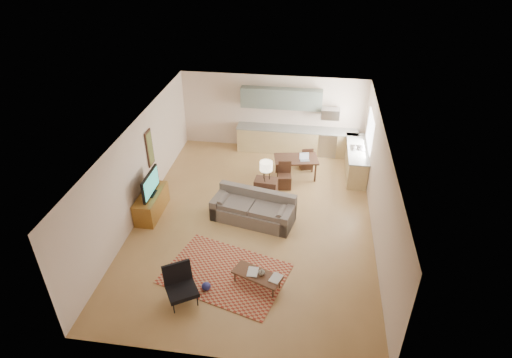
% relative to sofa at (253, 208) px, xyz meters
% --- Properties ---
extents(room, '(9.00, 9.00, 9.00)m').
position_rel_sofa_xyz_m(room, '(0.03, 0.05, 0.94)').
color(room, '#A37845').
rests_on(room, ground).
extents(kitchen_counter_back, '(4.26, 0.64, 0.92)m').
position_rel_sofa_xyz_m(kitchen_counter_back, '(0.93, 4.23, 0.05)').
color(kitchen_counter_back, tan).
rests_on(kitchen_counter_back, ground).
extents(kitchen_counter_right, '(0.64, 2.26, 0.92)m').
position_rel_sofa_xyz_m(kitchen_counter_right, '(2.96, 3.05, 0.05)').
color(kitchen_counter_right, tan).
rests_on(kitchen_counter_right, ground).
extents(kitchen_range, '(0.62, 0.62, 0.90)m').
position_rel_sofa_xyz_m(kitchen_range, '(2.03, 4.23, 0.04)').
color(kitchen_range, '#A5A8AD').
rests_on(kitchen_range, ground).
extents(kitchen_microwave, '(0.62, 0.40, 0.35)m').
position_rel_sofa_xyz_m(kitchen_microwave, '(2.03, 4.25, 1.14)').
color(kitchen_microwave, '#A5A8AD').
rests_on(kitchen_microwave, room).
extents(upper_cabinets, '(2.80, 0.34, 0.70)m').
position_rel_sofa_xyz_m(upper_cabinets, '(0.33, 4.38, 1.54)').
color(upper_cabinets, slate).
rests_on(upper_cabinets, room).
extents(window_right, '(0.02, 1.40, 1.05)m').
position_rel_sofa_xyz_m(window_right, '(3.26, 3.05, 1.14)').
color(window_right, white).
rests_on(window_right, room).
extents(wall_art_left, '(0.06, 0.42, 1.10)m').
position_rel_sofa_xyz_m(wall_art_left, '(-3.18, 0.95, 1.14)').
color(wall_art_left, olive).
rests_on(wall_art_left, room).
extents(triptych, '(1.70, 0.04, 0.50)m').
position_rel_sofa_xyz_m(triptych, '(-0.07, 4.52, 1.34)').
color(triptych, beige).
rests_on(triptych, room).
extents(rug, '(3.22, 2.64, 0.02)m').
position_rel_sofa_xyz_m(rug, '(-0.34, -2.20, -0.40)').
color(rug, maroon).
rests_on(rug, floor).
extents(sofa, '(2.53, 1.51, 0.82)m').
position_rel_sofa_xyz_m(sofa, '(0.00, 0.00, 0.00)').
color(sofa, '#645951').
rests_on(sofa, floor).
extents(coffee_table, '(1.24, 0.85, 0.35)m').
position_rel_sofa_xyz_m(coffee_table, '(0.46, -2.45, -0.24)').
color(coffee_table, '#472918').
rests_on(coffee_table, floor).
extents(book_a, '(0.25, 0.33, 0.03)m').
position_rel_sofa_xyz_m(book_a, '(0.23, -2.41, -0.05)').
color(book_a, maroon).
rests_on(book_a, coffee_table).
extents(book_b, '(0.45, 0.48, 0.02)m').
position_rel_sofa_xyz_m(book_b, '(0.79, -2.48, -0.06)').
color(book_b, navy).
rests_on(book_b, coffee_table).
extents(vase, '(0.19, 0.19, 0.17)m').
position_rel_sofa_xyz_m(vase, '(0.56, -2.44, 0.01)').
color(vase, black).
rests_on(vase, coffee_table).
extents(armchair, '(1.02, 1.02, 0.85)m').
position_rel_sofa_xyz_m(armchair, '(-1.11, -3.15, 0.01)').
color(armchair, black).
rests_on(armchair, floor).
extents(tv_credenza, '(0.56, 1.45, 0.67)m').
position_rel_sofa_xyz_m(tv_credenza, '(-2.92, -0.10, -0.08)').
color(tv_credenza, brown).
rests_on(tv_credenza, floor).
extents(tv, '(0.11, 1.12, 0.67)m').
position_rel_sofa_xyz_m(tv, '(-2.86, -0.10, 0.59)').
color(tv, black).
rests_on(tv, tv_credenza).
extents(console_table, '(0.68, 0.48, 0.76)m').
position_rel_sofa_xyz_m(console_table, '(0.24, 0.97, -0.03)').
color(console_table, '#361F16').
rests_on(console_table, floor).
extents(table_lamp, '(0.42, 0.42, 0.61)m').
position_rel_sofa_xyz_m(table_lamp, '(0.24, 0.97, 0.66)').
color(table_lamp, beige).
rests_on(table_lamp, console_table).
extents(dining_table, '(1.50, 1.02, 0.70)m').
position_rel_sofa_xyz_m(dining_table, '(1.02, 2.48, -0.06)').
color(dining_table, '#361F16').
rests_on(dining_table, floor).
extents(dining_chair_near, '(0.46, 0.47, 0.84)m').
position_rel_sofa_xyz_m(dining_chair_near, '(0.72, 1.82, 0.01)').
color(dining_chair_near, '#361F16').
rests_on(dining_chair_near, floor).
extents(dining_chair_far, '(0.48, 0.49, 0.81)m').
position_rel_sofa_xyz_m(dining_chair_far, '(1.32, 3.14, -0.01)').
color(dining_chair_far, '#361F16').
rests_on(dining_chair_far, floor).
extents(laptop, '(0.34, 0.28, 0.22)m').
position_rel_sofa_xyz_m(laptop, '(1.30, 2.39, 0.40)').
color(laptop, '#A5A8AD').
rests_on(laptop, dining_table).
extents(soap_bottle, '(0.11, 0.11, 0.19)m').
position_rel_sofa_xyz_m(soap_bottle, '(2.86, 2.85, 0.60)').
color(soap_bottle, beige).
rests_on(soap_bottle, kitchen_counter_right).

